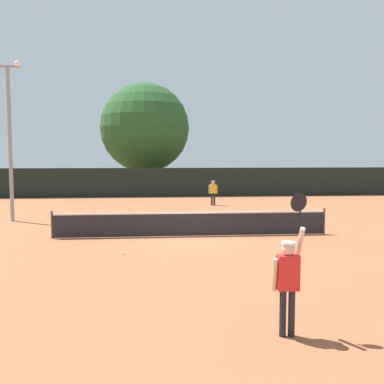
# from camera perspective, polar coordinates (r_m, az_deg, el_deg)

# --- Properties ---
(ground_plane) EXTENTS (120.00, 120.00, 0.00)m
(ground_plane) POSITION_cam_1_polar(r_m,az_deg,el_deg) (17.52, -0.03, -5.75)
(ground_plane) COLOR #9E5633
(tennis_net) EXTENTS (10.89, 0.08, 1.07)m
(tennis_net) POSITION_cam_1_polar(r_m,az_deg,el_deg) (17.43, -0.03, -4.09)
(tennis_net) COLOR #232328
(tennis_net) RESTS_ON ground
(perimeter_fence) EXTENTS (37.56, 0.12, 2.22)m
(perimeter_fence) POSITION_cam_1_polar(r_m,az_deg,el_deg) (33.81, -2.52, 1.27)
(perimeter_fence) COLOR black
(perimeter_fence) RESTS_ON ground
(player_serving) EXTENTS (0.67, 0.40, 2.56)m
(player_serving) POSITION_cam_1_polar(r_m,az_deg,el_deg) (8.07, 12.37, -10.31)
(player_serving) COLOR red
(player_serving) RESTS_ON ground
(player_receiving) EXTENTS (0.57, 0.23, 1.55)m
(player_receiving) POSITION_cam_1_polar(r_m,az_deg,el_deg) (28.02, 2.75, 0.18)
(player_receiving) COLOR yellow
(player_receiving) RESTS_ON ground
(tennis_ball) EXTENTS (0.07, 0.07, 0.07)m
(tennis_ball) POSITION_cam_1_polar(r_m,az_deg,el_deg) (14.50, -8.86, -7.92)
(tennis_ball) COLOR #CCE033
(tennis_ball) RESTS_ON ground
(light_pole) EXTENTS (1.18, 0.28, 7.67)m
(light_pole) POSITION_cam_1_polar(r_m,az_deg,el_deg) (23.00, -22.57, 7.40)
(light_pole) COLOR gray
(light_pole) RESTS_ON ground
(large_tree) EXTENTS (7.80, 7.80, 9.49)m
(large_tree) POSITION_cam_1_polar(r_m,az_deg,el_deg) (39.26, -6.13, 8.27)
(large_tree) COLOR brown
(large_tree) RESTS_ON ground
(parked_car_near) EXTENTS (2.34, 4.38, 1.69)m
(parked_car_near) POSITION_cam_1_polar(r_m,az_deg,el_deg) (42.14, 5.36, 1.51)
(parked_car_near) COLOR red
(parked_car_near) RESTS_ON ground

